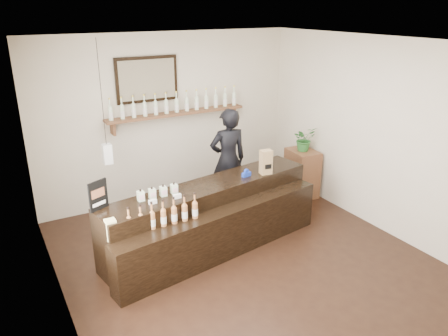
% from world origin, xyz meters
% --- Properties ---
extents(ground, '(5.00, 5.00, 0.00)m').
position_xyz_m(ground, '(0.00, 0.00, 0.00)').
color(ground, black).
rests_on(ground, ground).
extents(room_shell, '(5.00, 5.00, 5.00)m').
position_xyz_m(room_shell, '(0.00, 0.00, 1.70)').
color(room_shell, beige).
rests_on(room_shell, ground).
extents(back_wall_decor, '(2.66, 0.96, 1.69)m').
position_xyz_m(back_wall_decor, '(-0.14, 2.37, 1.75)').
color(back_wall_decor, brown).
rests_on(back_wall_decor, ground).
extents(counter, '(3.24, 1.35, 1.04)m').
position_xyz_m(counter, '(-0.19, 0.58, 0.42)').
color(counter, black).
rests_on(counter, ground).
extents(promo_sign, '(0.25, 0.13, 0.37)m').
position_xyz_m(promo_sign, '(-1.69, 0.66, 1.07)').
color(promo_sign, black).
rests_on(promo_sign, counter).
extents(paper_bag, '(0.18, 0.15, 0.36)m').
position_xyz_m(paper_bag, '(0.72, 0.65, 1.07)').
color(paper_bag, '#9D7E4C').
rests_on(paper_bag, counter).
extents(tape_dispenser, '(0.14, 0.08, 0.11)m').
position_xyz_m(tape_dispenser, '(0.41, 0.69, 0.94)').
color(tape_dispenser, '#1833AA').
rests_on(tape_dispenser, counter).
extents(side_cabinet, '(0.46, 0.60, 0.83)m').
position_xyz_m(side_cabinet, '(2.00, 1.37, 0.41)').
color(side_cabinet, brown).
rests_on(side_cabinet, ground).
extents(potted_plant, '(0.38, 0.33, 0.42)m').
position_xyz_m(potted_plant, '(2.00, 1.37, 1.04)').
color(potted_plant, '#296729').
rests_on(potted_plant, side_cabinet).
extents(shopkeeper, '(0.75, 0.54, 1.91)m').
position_xyz_m(shopkeeper, '(0.61, 1.55, 0.96)').
color(shopkeeper, black).
rests_on(shopkeeper, ground).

